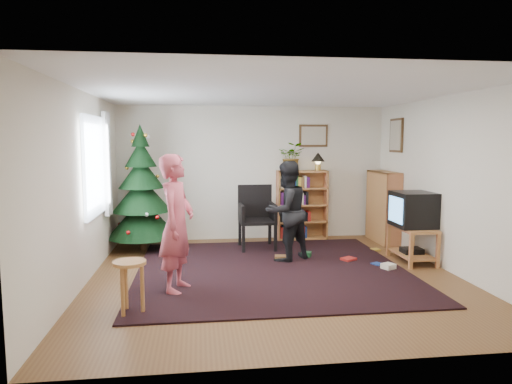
{
  "coord_description": "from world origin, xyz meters",
  "views": [
    {
      "loc": [
        -1.02,
        -6.02,
        1.86
      ],
      "look_at": [
        -0.18,
        0.64,
        1.1
      ],
      "focal_mm": 32.0,
      "sensor_mm": 36.0,
      "label": 1
    }
  ],
  "objects": [
    {
      "name": "armchair",
      "position": [
        -0.04,
        1.72,
        0.59
      ],
      "size": [
        0.61,
        0.61,
        1.09
      ],
      "rotation": [
        0.0,
        0.0,
        0.02
      ],
      "color": "black",
      "rests_on": "rug"
    },
    {
      "name": "wall_left",
      "position": [
        -2.5,
        0.0,
        1.25
      ],
      "size": [
        0.02,
        5.0,
        2.5
      ],
      "primitive_type": "cube",
      "color": "silver",
      "rests_on": "floor"
    },
    {
      "name": "floor",
      "position": [
        0.0,
        0.0,
        0.0
      ],
      "size": [
        5.0,
        5.0,
        0.0
      ],
      "primitive_type": "plane",
      "color": "brown",
      "rests_on": "ground"
    },
    {
      "name": "table_lamp",
      "position": [
        1.21,
        2.34,
        1.53
      ],
      "size": [
        0.25,
        0.25,
        0.34
      ],
      "color": "#A57F33",
      "rests_on": "bookshelf_back"
    },
    {
      "name": "christmas_tree",
      "position": [
        -1.98,
        1.83,
        0.89
      ],
      "size": [
        1.18,
        1.18,
        2.13
      ],
      "rotation": [
        0.0,
        0.0,
        0.14
      ],
      "color": "#3F2816",
      "rests_on": "rug"
    },
    {
      "name": "crt_tv",
      "position": [
        2.22,
        0.49,
        0.82
      ],
      "size": [
        0.56,
        0.61,
        0.53
      ],
      "color": "black",
      "rests_on": "tv_stand"
    },
    {
      "name": "ceiling",
      "position": [
        0.0,
        0.0,
        2.5
      ],
      "size": [
        5.0,
        5.0,
        0.0
      ],
      "primitive_type": "plane",
      "rotation": [
        3.14,
        0.0,
        0.0
      ],
      "color": "white",
      "rests_on": "wall_back"
    },
    {
      "name": "picture_right",
      "position": [
        2.48,
        1.75,
        1.95
      ],
      "size": [
        0.03,
        0.5,
        0.6
      ],
      "color": "#4C3319",
      "rests_on": "wall_right"
    },
    {
      "name": "curtain",
      "position": [
        -2.43,
        1.3,
        1.5
      ],
      "size": [
        0.06,
        0.35,
        1.6
      ],
      "primitive_type": "cube",
      "color": "silver",
      "rests_on": "wall_left"
    },
    {
      "name": "wall_right",
      "position": [
        2.5,
        0.0,
        1.25
      ],
      "size": [
        0.02,
        5.0,
        2.5
      ],
      "primitive_type": "cube",
      "color": "silver",
      "rests_on": "floor"
    },
    {
      "name": "picture_back",
      "position": [
        1.15,
        2.48,
        1.95
      ],
      "size": [
        0.55,
        0.03,
        0.42
      ],
      "color": "#4C3319",
      "rests_on": "wall_back"
    },
    {
      "name": "potted_plant",
      "position": [
        0.71,
        2.34,
        1.56
      ],
      "size": [
        0.58,
        0.54,
        0.52
      ],
      "primitive_type": "imported",
      "rotation": [
        0.0,
        0.0,
        -0.34
      ],
      "color": "gray",
      "rests_on": "bookshelf_back"
    },
    {
      "name": "wall_front",
      "position": [
        0.0,
        -2.5,
        1.25
      ],
      "size": [
        5.0,
        0.02,
        2.5
      ],
      "primitive_type": "cube",
      "color": "silver",
      "rests_on": "floor"
    },
    {
      "name": "wall_back",
      "position": [
        0.0,
        2.5,
        1.25
      ],
      "size": [
        5.0,
        0.02,
        2.5
      ],
      "primitive_type": "cube",
      "color": "silver",
      "rests_on": "floor"
    },
    {
      "name": "person_standing",
      "position": [
        -1.3,
        -0.45,
        0.85
      ],
      "size": [
        0.57,
        0.71,
        1.7
      ],
      "primitive_type": "imported",
      "rotation": [
        0.0,
        0.0,
        1.27
      ],
      "color": "#C54F60",
      "rests_on": "rug"
    },
    {
      "name": "bookshelf_right",
      "position": [
        2.34,
        1.91,
        0.66
      ],
      "size": [
        0.3,
        0.95,
        1.3
      ],
      "rotation": [
        0.0,
        0.0,
        1.57
      ],
      "color": "#B46840",
      "rests_on": "floor"
    },
    {
      "name": "person_by_chair",
      "position": [
        0.32,
        0.8,
        0.77
      ],
      "size": [
        0.95,
        0.89,
        1.55
      ],
      "primitive_type": "imported",
      "rotation": [
        0.0,
        0.0,
        3.67
      ],
      "color": "black",
      "rests_on": "rug"
    },
    {
      "name": "window_pane",
      "position": [
        -2.47,
        0.6,
        1.5
      ],
      "size": [
        0.04,
        1.2,
        1.4
      ],
      "primitive_type": "cube",
      "color": "silver",
      "rests_on": "wall_left"
    },
    {
      "name": "tv_stand",
      "position": [
        2.22,
        0.49,
        0.32
      ],
      "size": [
        0.47,
        0.85,
        0.55
      ],
      "color": "#B46840",
      "rests_on": "floor"
    },
    {
      "name": "rug",
      "position": [
        0.0,
        0.3,
        0.01
      ],
      "size": [
        3.8,
        3.6,
        0.02
      ],
      "primitive_type": "cube",
      "color": "black",
      "rests_on": "floor"
    },
    {
      "name": "stool",
      "position": [
        -1.77,
        -1.15,
        0.45
      ],
      "size": [
        0.35,
        0.35,
        0.58
      ],
      "color": "#B46840",
      "rests_on": "floor"
    },
    {
      "name": "bookshelf_back",
      "position": [
        0.91,
        2.34,
        0.66
      ],
      "size": [
        0.95,
        0.3,
        1.3
      ],
      "color": "#B46840",
      "rests_on": "floor"
    },
    {
      "name": "floor_clutter",
      "position": [
        1.24,
        0.69,
        0.04
      ],
      "size": [
        1.9,
        1.35,
        0.08
      ],
      "color": "#A51E19",
      "rests_on": "rug"
    }
  ]
}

